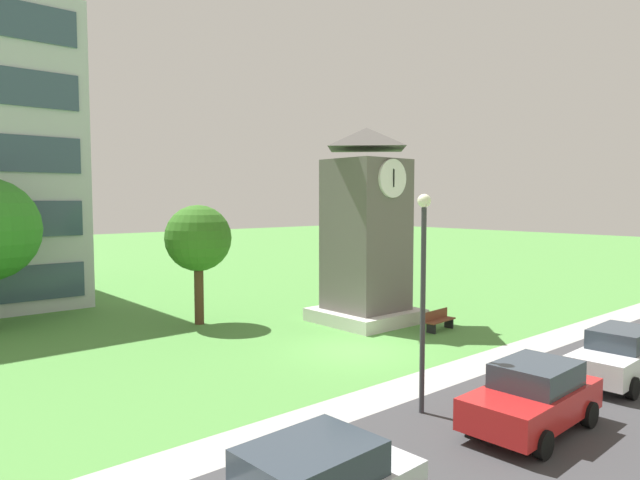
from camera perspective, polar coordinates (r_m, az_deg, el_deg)
The scene contains 9 objects.
ground_plane at distance 21.92m, azimuth 3.67°, elevation -11.11°, with size 160.00×160.00×0.00m, color #4C893D.
street_asphalt at distance 17.23m, azimuth 24.64°, elevation -15.75°, with size 120.00×7.20×0.01m, color #38383A.
kerb_strip at distance 19.35m, azimuth 12.38°, elevation -13.27°, with size 120.00×1.60×0.01m, color #9E9E99.
clock_tower at distance 26.43m, azimuth 4.70°, elevation 0.31°, with size 4.22×4.22×9.08m.
park_bench at distance 25.57m, azimuth 11.95°, elevation -7.92°, with size 1.84×0.65×0.88m.
street_lamp at distance 15.23m, azimuth 10.40°, elevation -3.85°, with size 0.36×0.36×5.90m.
tree_by_building at distance 26.41m, azimuth -12.23°, elevation 0.09°, with size 3.04×3.04×5.51m.
parked_car_red at distance 15.47m, azimuth 20.76°, elevation -14.59°, with size 4.20×2.16×1.69m.
parked_car_white at distance 20.43m, azimuth 28.08°, elevation -10.23°, with size 4.43×2.03×1.69m.
Camera 1 is at (-14.84, -15.08, 5.74)m, focal length 31.61 mm.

